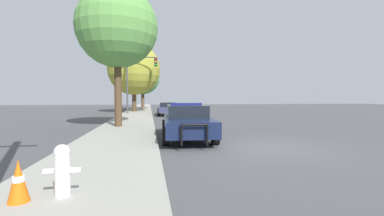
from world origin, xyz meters
TOP-DOWN VIEW (x-y plane):
  - ground_plane at (0.00, 0.00)m, footprint 110.00×110.00m
  - sidewalk_left at (-5.10, 0.00)m, footprint 3.00×110.00m
  - police_car at (-2.35, 2.35)m, footprint 2.21×5.17m
  - fire_hydrant at (-5.27, -3.90)m, footprint 0.56×0.25m
  - traffic_light at (-4.92, 18.17)m, footprint 3.08×0.35m
  - car_background_midblock at (-2.13, 16.35)m, footprint 2.07×4.36m
  - tree_sidewalk_near at (-5.56, 6.25)m, footprint 4.35×4.35m
  - tree_sidewalk_mid at (-5.55, 21.68)m, footprint 5.90×5.90m
  - tree_sidewalk_far at (-4.75, 28.76)m, footprint 4.76×4.76m
  - traffic_cone at (-5.84, -4.03)m, footprint 0.31×0.31m

SIDE VIEW (x-z plane):
  - ground_plane at x=0.00m, z-range 0.00..0.00m
  - sidewalk_left at x=-5.10m, z-range 0.00..0.13m
  - traffic_cone at x=-5.84m, z-range 0.13..0.78m
  - fire_hydrant at x=-5.27m, z-range 0.16..0.99m
  - car_background_midblock at x=-2.13m, z-range 0.06..1.31m
  - police_car at x=-2.35m, z-range 0.00..1.48m
  - traffic_light at x=-4.92m, z-range 1.24..7.03m
  - tree_sidewalk_far at x=-4.75m, z-range 1.14..7.95m
  - tree_sidewalk_mid at x=-5.55m, z-range 1.06..8.84m
  - tree_sidewalk_near at x=-5.56m, z-range 1.70..9.24m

